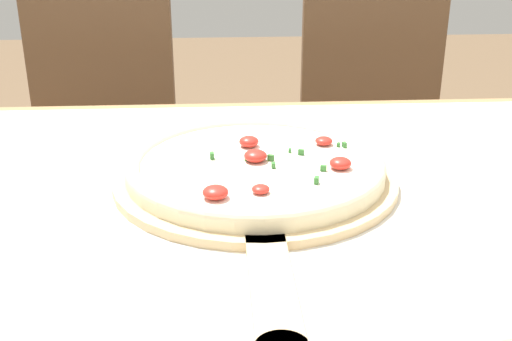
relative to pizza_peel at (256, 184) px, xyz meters
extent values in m
cube|color=#A87F51|center=(0.00, -0.09, -0.03)|extent=(1.42, 1.02, 0.03)
cube|color=silver|center=(0.00, -0.09, -0.01)|extent=(1.34, 0.94, 0.00)
cylinder|color=#D6B784|center=(0.00, 0.02, 0.00)|extent=(0.39, 0.39, 0.01)
cube|color=#D6B784|center=(0.00, -0.25, 0.00)|extent=(0.04, 0.20, 0.01)
cylinder|color=beige|center=(0.00, 0.02, 0.01)|extent=(0.35, 0.35, 0.02)
torus|color=beige|center=(0.00, 0.02, 0.02)|extent=(0.35, 0.35, 0.02)
cylinder|color=white|center=(0.00, 0.02, 0.02)|extent=(0.31, 0.31, 0.00)
ellipsoid|color=red|center=(0.00, 0.08, 0.03)|extent=(0.03, 0.03, 0.02)
ellipsoid|color=red|center=(0.00, -0.08, 0.03)|extent=(0.02, 0.02, 0.01)
ellipsoid|color=red|center=(-0.05, -0.09, 0.03)|extent=(0.03, 0.03, 0.02)
ellipsoid|color=red|center=(0.00, 0.02, 0.03)|extent=(0.03, 0.03, 0.02)
ellipsoid|color=red|center=(0.11, -0.01, 0.03)|extent=(0.03, 0.03, 0.02)
ellipsoid|color=red|center=(0.10, 0.08, 0.03)|extent=(0.03, 0.03, 0.01)
cube|color=#387533|center=(0.09, -0.02, 0.03)|extent=(0.01, 0.01, 0.01)
cube|color=#387533|center=(0.13, 0.07, 0.03)|extent=(0.01, 0.01, 0.01)
cube|color=#387533|center=(0.02, 0.02, 0.03)|extent=(0.01, 0.01, 0.01)
cube|color=#387533|center=(0.02, 0.00, 0.03)|extent=(0.01, 0.01, 0.01)
cube|color=#387533|center=(0.07, -0.06, 0.03)|extent=(0.01, 0.01, 0.01)
cube|color=#387533|center=(0.07, 0.04, 0.03)|extent=(0.01, 0.01, 0.01)
cube|color=#387533|center=(0.12, 0.07, 0.03)|extent=(0.01, 0.01, 0.01)
cube|color=#387533|center=(-0.06, 0.03, 0.03)|extent=(0.01, 0.01, 0.01)
cube|color=#387533|center=(-0.01, 0.02, 0.03)|extent=(0.01, 0.01, 0.01)
cube|color=#387533|center=(0.05, 0.05, 0.03)|extent=(0.00, 0.01, 0.01)
cube|color=brown|center=(-0.36, 0.71, -0.29)|extent=(0.41, 0.41, 0.02)
cube|color=brown|center=(-0.35, 0.89, -0.06)|extent=(0.38, 0.05, 0.44)
cylinder|color=brown|center=(-0.52, 0.56, -0.52)|extent=(0.04, 0.04, 0.44)
cylinder|color=brown|center=(-0.20, 0.55, -0.52)|extent=(0.04, 0.04, 0.44)
cylinder|color=brown|center=(-0.51, 0.88, -0.52)|extent=(0.04, 0.04, 0.44)
cylinder|color=brown|center=(-0.19, 0.87, -0.52)|extent=(0.04, 0.04, 0.44)
cube|color=brown|center=(0.36, 0.71, -0.29)|extent=(0.41, 0.41, 0.02)
cube|color=brown|center=(0.37, 0.89, -0.06)|extent=(0.38, 0.05, 0.44)
cylinder|color=brown|center=(0.20, 0.56, -0.52)|extent=(0.04, 0.04, 0.44)
cylinder|color=brown|center=(0.52, 0.55, -0.52)|extent=(0.04, 0.04, 0.44)
cylinder|color=brown|center=(0.21, 0.88, -0.52)|extent=(0.04, 0.04, 0.44)
cylinder|color=brown|center=(0.53, 0.87, -0.52)|extent=(0.04, 0.04, 0.44)
camera|label=1|loc=(-0.05, -0.79, 0.35)|focal=45.00mm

